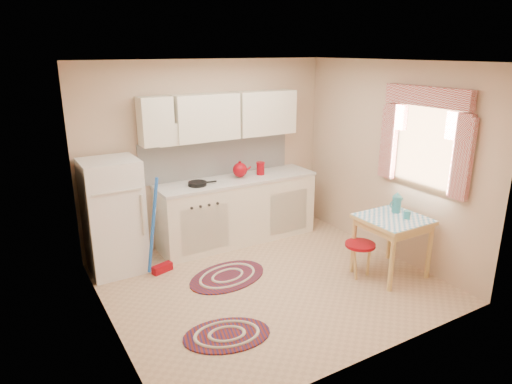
{
  "coord_description": "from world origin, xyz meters",
  "views": [
    {
      "loc": [
        -2.57,
        -4.04,
        2.62
      ],
      "look_at": [
        -0.04,
        0.25,
        1.06
      ],
      "focal_mm": 32.0,
      "sensor_mm": 36.0,
      "label": 1
    }
  ],
  "objects_px": {
    "fridge": "(113,216)",
    "table": "(391,246)",
    "stool": "(359,260)",
    "base_cabinets": "(237,211)"
  },
  "relations": [
    {
      "from": "fridge",
      "to": "table",
      "type": "xyz_separation_m",
      "value": [
        2.82,
        -1.79,
        -0.34
      ]
    },
    {
      "from": "base_cabinets",
      "to": "stool",
      "type": "distance_m",
      "value": 1.86
    },
    {
      "from": "fridge",
      "to": "base_cabinets",
      "type": "distance_m",
      "value": 1.73
    },
    {
      "from": "fridge",
      "to": "table",
      "type": "relative_size",
      "value": 1.94
    },
    {
      "from": "table",
      "to": "stool",
      "type": "relative_size",
      "value": 1.71
    },
    {
      "from": "base_cabinets",
      "to": "table",
      "type": "xyz_separation_m",
      "value": [
        1.1,
        -1.84,
        -0.08
      ]
    },
    {
      "from": "table",
      "to": "stool",
      "type": "height_order",
      "value": "table"
    },
    {
      "from": "fridge",
      "to": "table",
      "type": "height_order",
      "value": "fridge"
    },
    {
      "from": "fridge",
      "to": "stool",
      "type": "xyz_separation_m",
      "value": [
        2.46,
        -1.64,
        -0.49
      ]
    },
    {
      "from": "fridge",
      "to": "base_cabinets",
      "type": "xyz_separation_m",
      "value": [
        1.71,
        0.05,
        -0.26
      ]
    }
  ]
}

